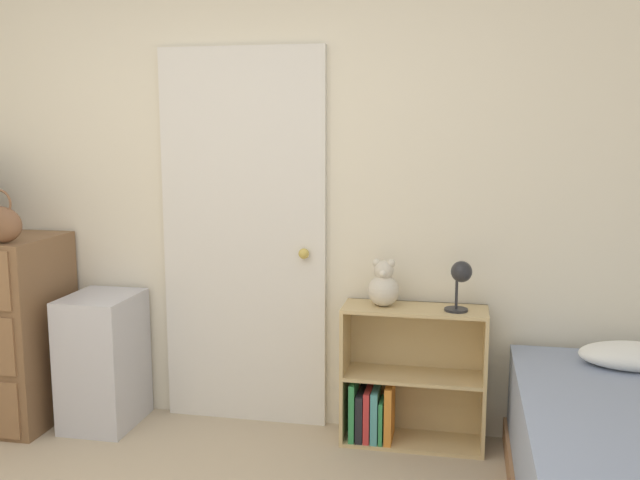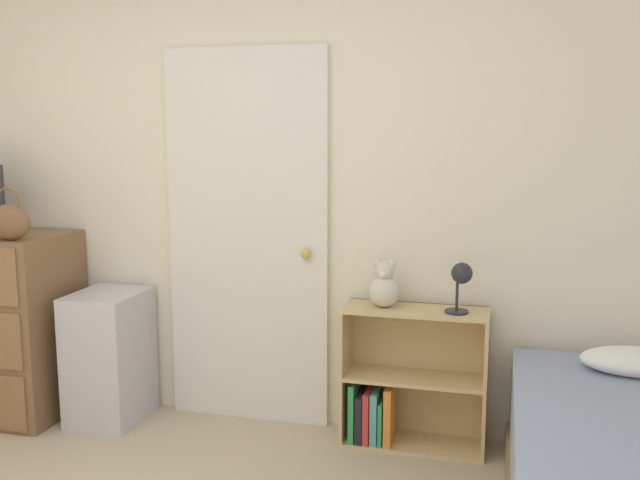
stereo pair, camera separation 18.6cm
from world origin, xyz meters
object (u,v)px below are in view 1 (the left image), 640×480
(storage_bin, at_px, (103,360))
(bookshelf, at_px, (401,386))
(handbag, at_px, (0,224))
(teddy_bear, at_px, (384,286))
(desk_lamp, at_px, (461,277))

(storage_bin, distance_m, bookshelf, 1.60)
(storage_bin, xyz_separation_m, bookshelf, (1.60, 0.09, -0.06))
(handbag, xyz_separation_m, storage_bin, (0.40, 0.24, -0.76))
(teddy_bear, distance_m, desk_lamp, 0.39)
(handbag, relative_size, desk_lamp, 1.09)
(handbag, height_order, teddy_bear, handbag)
(bookshelf, distance_m, teddy_bear, 0.53)
(teddy_bear, bearing_deg, desk_lamp, -5.95)
(teddy_bear, bearing_deg, bookshelf, 5.39)
(storage_bin, xyz_separation_m, teddy_bear, (1.50, 0.09, 0.46))
(storage_bin, bearing_deg, teddy_bear, 3.25)
(storage_bin, bearing_deg, desk_lamp, 1.41)
(storage_bin, relative_size, teddy_bear, 2.98)
(bookshelf, bearing_deg, handbag, -170.54)
(teddy_bear, bearing_deg, storage_bin, -176.75)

